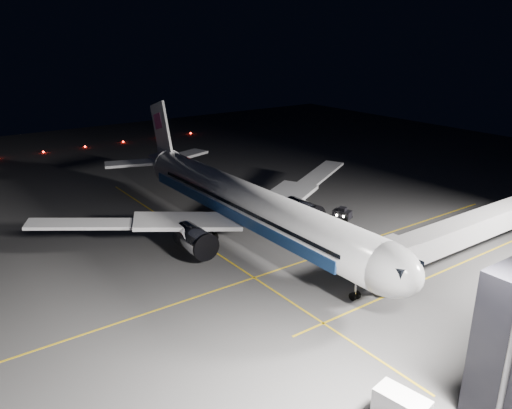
{
  "coord_description": "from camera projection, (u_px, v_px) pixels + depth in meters",
  "views": [
    {
      "loc": [
        53.19,
        -36.57,
        27.57
      ],
      "look_at": [
        2.66,
        -0.46,
        6.0
      ],
      "focal_mm": 35.0,
      "sensor_mm": 36.0,
      "label": 1
    }
  ],
  "objects": [
    {
      "name": "jet_bridge",
      "position": [
        469.0,
        229.0,
        61.52
      ],
      "size": [
        3.6,
        34.4,
        6.3
      ],
      "color": "#B2B2B7",
      "rests_on": "ground"
    },
    {
      "name": "baggage_tug",
      "position": [
        342.0,
        214.0,
        77.14
      ],
      "size": [
        3.29,
        3.0,
        1.95
      ],
      "rotation": [
        0.0,
        0.0,
        0.4
      ],
      "color": "black",
      "rests_on": "ground"
    },
    {
      "name": "guide_line_cross",
      "position": [
        211.0,
        249.0,
        66.72
      ],
      "size": [
        70.0,
        0.25,
        0.01
      ],
      "primitive_type": "cube",
      "color": "gold",
      "rests_on": "ground"
    },
    {
      "name": "taxiway_lights",
      "position": [
        85.0,
        147.0,
        125.28
      ],
      "size": [
        0.44,
        60.44,
        0.44
      ],
      "color": "#FF140A",
      "rests_on": "ground"
    },
    {
      "name": "guide_line_main",
      "position": [
        293.0,
        265.0,
        62.33
      ],
      "size": [
        0.25,
        80.0,
        0.01
      ],
      "primitive_type": "cube",
      "color": "gold",
      "rests_on": "ground"
    },
    {
      "name": "guide_line_side",
      "position": [
        424.0,
        280.0,
        58.59
      ],
      "size": [
        0.25,
        40.0,
        0.01
      ],
      "primitive_type": "cube",
      "color": "gold",
      "rests_on": "ground"
    },
    {
      "name": "safety_cone_a",
      "position": [
        287.0,
        236.0,
        70.35
      ],
      "size": [
        0.37,
        0.37,
        0.55
      ],
      "primitive_type": "cone",
      "color": "#E54909",
      "rests_on": "ground"
    },
    {
      "name": "safety_cone_b",
      "position": [
        287.0,
        230.0,
        72.21
      ],
      "size": [
        0.44,
        0.44,
        0.66
      ],
      "primitive_type": "cone",
      "color": "#E54909",
      "rests_on": "ground"
    },
    {
      "name": "ground",
      "position": [
        248.0,
        239.0,
        70.01
      ],
      "size": [
        200.0,
        200.0,
        0.0
      ],
      "primitive_type": "plane",
      "color": "#4C4C4F",
      "rests_on": "ground"
    },
    {
      "name": "safety_cone_c",
      "position": [
        322.0,
        235.0,
        70.79
      ],
      "size": [
        0.38,
        0.38,
        0.57
      ],
      "primitive_type": "cone",
      "color": "#E54909",
      "rests_on": "ground"
    },
    {
      "name": "airliner",
      "position": [
        243.0,
        202.0,
        69.15
      ],
      "size": [
        61.48,
        54.22,
        16.64
      ],
      "color": "silver",
      "rests_on": "ground"
    }
  ]
}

